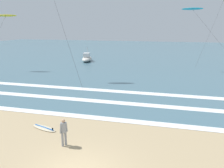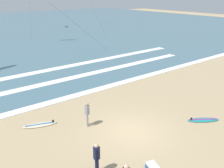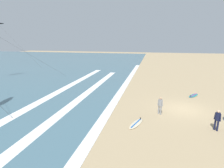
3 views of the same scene
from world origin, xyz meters
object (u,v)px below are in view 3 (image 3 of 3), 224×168
at_px(surfer_left_near, 160,104).
at_px(surfboard_right_spare, 136,123).
at_px(surfer_right_near, 217,118).
at_px(surfboard_left_pile, 193,95).

relative_size(surfer_left_near, surfboard_right_spare, 0.73).
height_order(surfer_left_near, surfboard_right_spare, surfer_left_near).
distance_m(surfer_right_near, surfboard_left_pile, 8.39).
bearing_deg(surfboard_left_pile, surfer_right_near, 178.83).
relative_size(surfer_right_near, surfboard_left_pile, 0.77).
bearing_deg(surfer_right_near, surfer_left_near, 63.28).
xyz_separation_m(surfboard_left_pile, surfboard_right_spare, (-8.73, 5.97, 0.00)).
bearing_deg(surfboard_right_spare, surfer_left_near, -38.15).
xyz_separation_m(surfer_left_near, surfboard_right_spare, (-2.37, 1.86, -0.91)).
height_order(surfboard_left_pile, surfboard_right_spare, same).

